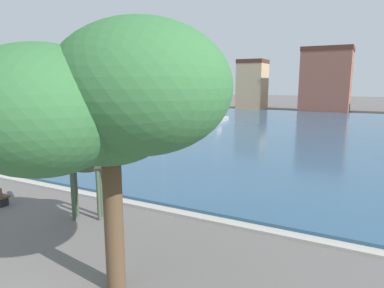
% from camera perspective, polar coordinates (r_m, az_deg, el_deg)
% --- Properties ---
extents(harbor_water, '(90.78, 53.91, 0.26)m').
position_cam_1_polar(harbor_water, '(39.83, 17.52, 2.13)').
color(harbor_water, '#2D5170').
rests_on(harbor_water, ground).
extents(quay_edge_coping, '(90.78, 0.50, 0.12)m').
position_cam_1_polar(quay_edge_coping, '(14.58, -2.66, -11.48)').
color(quay_edge_coping, '#ADA89E').
rests_on(quay_edge_coping, ground).
extents(giraffe_statue, '(2.35, 1.52, 4.38)m').
position_cam_1_polar(giraffe_statue, '(14.14, -18.11, -3.43)').
color(giraffe_statue, '#3D4C38').
rests_on(giraffe_statue, ground).
extents(sailboat_grey, '(2.92, 7.34, 9.76)m').
position_cam_1_polar(sailboat_grey, '(45.88, 4.12, 4.18)').
color(sailboat_grey, '#939399').
rests_on(sailboat_grey, ground).
extents(sailboat_green, '(4.09, 8.34, 8.25)m').
position_cam_1_polar(sailboat_green, '(36.32, -4.79, 2.19)').
color(sailboat_green, '#236B42').
rests_on(sailboat_green, ground).
extents(sailboat_white, '(3.75, 9.17, 7.50)m').
position_cam_1_polar(sailboat_white, '(62.47, 0.84, 5.80)').
color(sailboat_white, white).
rests_on(sailboat_white, ground).
extents(sailboat_teal, '(3.31, 9.11, 8.27)m').
position_cam_1_polar(sailboat_teal, '(40.21, -13.42, 2.87)').
color(sailboat_teal, teal).
rests_on(sailboat_teal, ground).
extents(shade_tree, '(5.75, 6.06, 6.95)m').
position_cam_1_polar(shade_tree, '(8.47, -14.59, 6.81)').
color(shade_tree, brown).
rests_on(shade_tree, ground).
extents(townhouse_tall_gabled, '(5.51, 5.91, 10.26)m').
position_cam_1_polar(townhouse_tall_gabled, '(73.51, 10.18, 9.90)').
color(townhouse_tall_gabled, tan).
rests_on(townhouse_tall_gabled, ground).
extents(townhouse_corner_house, '(8.93, 7.44, 12.04)m').
position_cam_1_polar(townhouse_corner_house, '(70.00, 21.77, 10.06)').
color(townhouse_corner_house, '#8E5142').
rests_on(townhouse_corner_house, ground).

